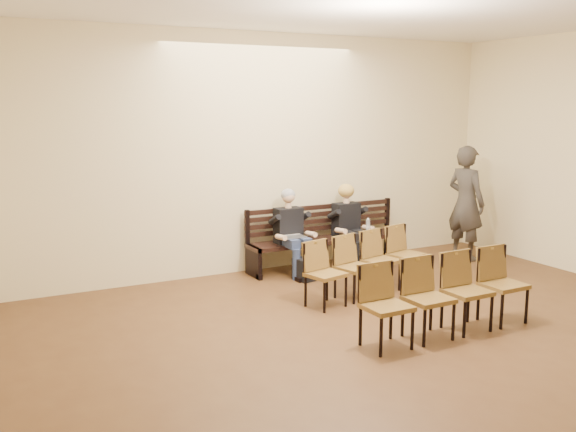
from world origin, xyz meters
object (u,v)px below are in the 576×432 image
passerby (466,194)px  seated_woman (349,230)px  water_bottle (368,233)px  chair_row_back (448,296)px  laptop (294,238)px  bag (310,268)px  bench (328,252)px  chair_row_front (368,264)px  seated_man (291,234)px

passerby → seated_woman: bearing=66.5°
water_bottle → chair_row_back: bearing=-107.0°
laptop → seated_woman: bearing=5.6°
passerby → chair_row_back: size_ratio=1.00×
seated_woman → bag: 1.07m
seated_woman → bag: seated_woman is taller
chair_row_back → seated_woman: bearing=76.5°
bench → bag: size_ratio=6.10×
chair_row_front → bench: bearing=65.5°
seated_woman → laptop: (-1.04, -0.12, -0.00)m
passerby → chair_row_back: 3.64m
passerby → bench: bearing=65.5°
seated_woman → bag: size_ratio=2.68×
laptop → chair_row_back: bearing=-84.0°
bag → chair_row_front: bearing=-72.6°
chair_row_back → seated_man: bearing=95.5°
laptop → chair_row_front: size_ratio=0.16×
seated_woman → water_bottle: (0.16, -0.26, -0.02)m
seated_man → passerby: 2.97m
water_bottle → passerby: (1.73, -0.22, 0.50)m
passerby → chair_row_front: 2.72m
laptop → bag: bearing=-65.4°
water_bottle → laptop: bearing=173.3°
seated_woman → bag: bearing=-157.5°
seated_man → chair_row_front: (0.41, -1.38, -0.18)m
bench → chair_row_front: 1.54m
chair_row_front → chair_row_back: (-0.07, -1.62, 0.03)m
bag → passerby: passerby is taller
seated_woman → passerby: (1.89, -0.48, 0.48)m
passerby → chair_row_back: bearing=125.2°
seated_man → passerby: (2.90, -0.48, 0.46)m
seated_woman → chair_row_back: 3.07m
water_bottle → passerby: size_ratio=0.10×
bench → passerby: (2.20, -0.60, 0.83)m
water_bottle → chair_row_back: size_ratio=0.10×
bench → seated_man: (-0.70, -0.12, 0.37)m
water_bottle → chair_row_back: 2.86m
water_bottle → bag: size_ratio=0.49×
bag → passerby: bearing=-2.1°
seated_woman → laptop: 1.04m
bench → water_bottle: water_bottle is taller
bench → seated_woman: (0.31, -0.12, 0.35)m
seated_woman → chair_row_back: bearing=-102.7°
bag → chair_row_front: 1.08m
chair_row_front → chair_row_back: 1.62m
seated_woman → chair_row_back: (-0.67, -2.99, -0.14)m
laptop → chair_row_back: 2.90m
laptop → water_bottle: (1.20, -0.14, -0.01)m
bench → water_bottle: size_ratio=12.34×
laptop → bag: 0.50m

